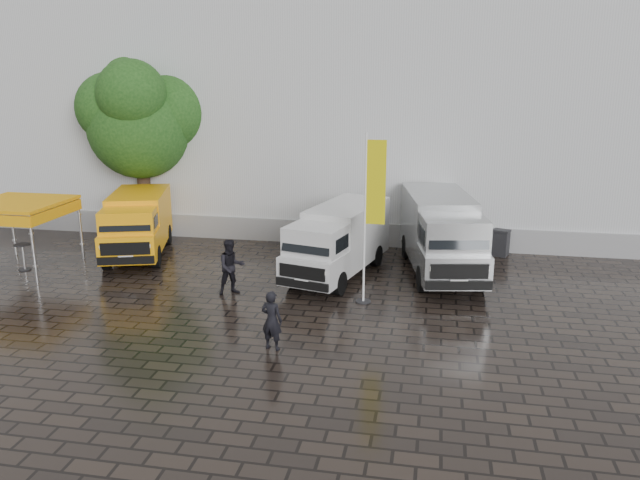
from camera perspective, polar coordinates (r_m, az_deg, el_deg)
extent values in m
plane|color=black|center=(19.63, 1.34, -6.64)|extent=(120.00, 120.00, 0.00)
cube|color=silver|center=(34.03, 9.34, 12.78)|extent=(44.00, 16.00, 12.00)
cube|color=gray|center=(26.83, 8.35, 0.33)|extent=(44.00, 0.15, 1.00)
cylinder|color=silver|center=(28.28, -26.29, 1.17)|extent=(0.10, 0.10, 2.44)
cylinder|color=silver|center=(26.58, -21.04, 0.93)|extent=(0.10, 0.10, 2.44)
cylinder|color=silver|center=(24.14, -24.74, -0.82)|extent=(0.10, 0.10, 2.44)
cube|color=orange|center=(25.93, -25.91, 3.07)|extent=(3.23, 3.23, 0.12)
cylinder|color=black|center=(20.53, 3.97, -5.61)|extent=(0.50, 0.50, 0.04)
cylinder|color=white|center=(19.73, 4.12, 1.82)|extent=(0.07, 0.07, 5.50)
cube|color=#D4C60B|center=(19.45, 5.15, 5.25)|extent=(0.60, 0.03, 2.64)
cylinder|color=black|center=(29.33, -15.75, 4.31)|extent=(0.58, 0.58, 4.11)
sphere|color=#194014|center=(28.96, -16.16, 9.91)|extent=(4.53, 4.53, 4.53)
sphere|color=#194014|center=(29.94, -16.69, 13.58)|extent=(2.67, 2.67, 2.67)
cylinder|color=black|center=(26.10, -25.47, -1.42)|extent=(0.60, 0.60, 1.01)
cube|color=black|center=(26.49, 16.19, -0.22)|extent=(0.83, 0.83, 1.08)
imported|color=black|center=(16.90, -4.44, -7.33)|extent=(0.68, 0.53, 1.67)
imported|color=black|center=(21.14, -8.11, -2.45)|extent=(1.17, 1.11, 1.90)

